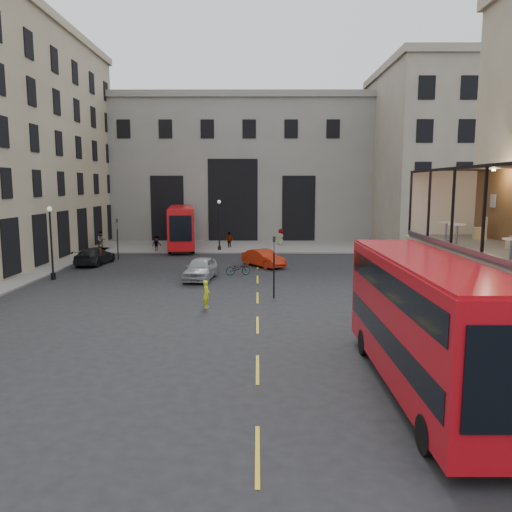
{
  "coord_description": "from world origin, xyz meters",
  "views": [
    {
      "loc": [
        -2.0,
        -17.93,
        6.86
      ],
      "look_at": [
        -2.09,
        9.17,
        3.0
      ],
      "focal_mm": 35.0,
      "sensor_mm": 36.0,
      "label": 1
    }
  ],
  "objects_px": {
    "cyclist": "(206,294)",
    "cafe_chair_d": "(480,233)",
    "traffic_light_near": "(274,259)",
    "pedestrian_d": "(280,237)",
    "car_c": "(95,256)",
    "car_a": "(201,269)",
    "pedestrian_b": "(157,244)",
    "cafe_table_mid": "(457,231)",
    "traffic_light_far": "(117,233)",
    "bus_near": "(424,318)",
    "pedestrian_e": "(100,256)",
    "pedestrian_c": "(229,240)",
    "pedestrian_a": "(101,240)",
    "cafe_table_far": "(446,228)",
    "cafe_table_near": "(511,246)",
    "street_lamp_a": "(52,247)",
    "street_lamp_b": "(219,228)",
    "bicycle": "(238,269)",
    "bus_far": "(182,225)",
    "car_b": "(264,258)"
  },
  "relations": [
    {
      "from": "cyclist",
      "to": "cafe_chair_d",
      "type": "relative_size",
      "value": 1.64
    },
    {
      "from": "pedestrian_a",
      "to": "pedestrian_e",
      "type": "relative_size",
      "value": 1.13
    },
    {
      "from": "car_c",
      "to": "car_a",
      "type": "bearing_deg",
      "value": 151.35
    },
    {
      "from": "car_c",
      "to": "traffic_light_near",
      "type": "bearing_deg",
      "value": 145.51
    },
    {
      "from": "cafe_table_mid",
      "to": "cyclist",
      "type": "bearing_deg",
      "value": 139.59
    },
    {
      "from": "street_lamp_a",
      "to": "pedestrian_c",
      "type": "bearing_deg",
      "value": 56.61
    },
    {
      "from": "bus_near",
      "to": "pedestrian_a",
      "type": "xyz_separation_m",
      "value": [
        -22.5,
        37.8,
        -1.59
      ]
    },
    {
      "from": "bus_near",
      "to": "car_c",
      "type": "xyz_separation_m",
      "value": [
        -19.69,
        26.91,
        -1.8
      ]
    },
    {
      "from": "pedestrian_c",
      "to": "cafe_table_far",
      "type": "bearing_deg",
      "value": 64.39
    },
    {
      "from": "pedestrian_a",
      "to": "cafe_table_mid",
      "type": "xyz_separation_m",
      "value": [
        24.47,
        -35.14,
        4.2
      ]
    },
    {
      "from": "cafe_table_far",
      "to": "bicycle",
      "type": "bearing_deg",
      "value": 118.1
    },
    {
      "from": "cyclist",
      "to": "pedestrian_d",
      "type": "relative_size",
      "value": 0.8
    },
    {
      "from": "bus_near",
      "to": "traffic_light_near",
      "type": "bearing_deg",
      "value": 107.86
    },
    {
      "from": "traffic_light_far",
      "to": "bus_near",
      "type": "xyz_separation_m",
      "value": [
        18.5,
        -29.96,
        0.11
      ]
    },
    {
      "from": "bus_far",
      "to": "cafe_table_far",
      "type": "height_order",
      "value": "cafe_table_far"
    },
    {
      "from": "car_a",
      "to": "cafe_table_mid",
      "type": "bearing_deg",
      "value": -49.95
    },
    {
      "from": "pedestrian_a",
      "to": "pedestrian_e",
      "type": "bearing_deg",
      "value": -93.56
    },
    {
      "from": "car_a",
      "to": "pedestrian_b",
      "type": "distance_m",
      "value": 16.55
    },
    {
      "from": "pedestrian_b",
      "to": "cafe_table_mid",
      "type": "xyz_separation_m",
      "value": [
        17.95,
        -32.64,
        4.31
      ]
    },
    {
      "from": "cafe_table_near",
      "to": "cafe_table_mid",
      "type": "bearing_deg",
      "value": 92.28
    },
    {
      "from": "car_a",
      "to": "cafe_table_mid",
      "type": "relative_size",
      "value": 5.78
    },
    {
      "from": "bus_near",
      "to": "pedestrian_d",
      "type": "xyz_separation_m",
      "value": [
        -2.89,
        40.53,
        -1.56
      ]
    },
    {
      "from": "traffic_light_far",
      "to": "pedestrian_b",
      "type": "distance_m",
      "value": 6.11
    },
    {
      "from": "street_lamp_a",
      "to": "pedestrian_c",
      "type": "height_order",
      "value": "street_lamp_a"
    },
    {
      "from": "cafe_table_far",
      "to": "cafe_chair_d",
      "type": "relative_size",
      "value": 0.79
    },
    {
      "from": "car_a",
      "to": "pedestrian_c",
      "type": "bearing_deg",
      "value": 92.69
    },
    {
      "from": "bus_far",
      "to": "cyclist",
      "type": "height_order",
      "value": "bus_far"
    },
    {
      "from": "traffic_light_far",
      "to": "bus_near",
      "type": "bearing_deg",
      "value": -58.31
    },
    {
      "from": "car_a",
      "to": "cafe_chair_d",
      "type": "relative_size",
      "value": 4.97
    },
    {
      "from": "car_b",
      "to": "pedestrian_b",
      "type": "xyz_separation_m",
      "value": [
        -10.99,
        9.54,
        0.11
      ]
    },
    {
      "from": "car_b",
      "to": "pedestrian_b",
      "type": "height_order",
      "value": "pedestrian_b"
    },
    {
      "from": "car_a",
      "to": "cyclist",
      "type": "relative_size",
      "value": 3.04
    },
    {
      "from": "bus_near",
      "to": "car_c",
      "type": "distance_m",
      "value": 33.39
    },
    {
      "from": "bicycle",
      "to": "traffic_light_far",
      "type": "bearing_deg",
      "value": 43.65
    },
    {
      "from": "pedestrian_c",
      "to": "street_lamp_a",
      "type": "bearing_deg",
      "value": 13.07
    },
    {
      "from": "car_b",
      "to": "cafe_table_mid",
      "type": "height_order",
      "value": "cafe_table_mid"
    },
    {
      "from": "street_lamp_a",
      "to": "pedestrian_c",
      "type": "xyz_separation_m",
      "value": [
        11.92,
        18.09,
        -1.49
      ]
    },
    {
      "from": "pedestrian_d",
      "to": "cafe_chair_d",
      "type": "distance_m",
      "value": 36.52
    },
    {
      "from": "pedestrian_b",
      "to": "cafe_table_near",
      "type": "height_order",
      "value": "cafe_table_near"
    },
    {
      "from": "street_lamp_a",
      "to": "cyclist",
      "type": "relative_size",
      "value": 3.4
    },
    {
      "from": "pedestrian_a",
      "to": "pedestrian_b",
      "type": "relative_size",
      "value": 1.13
    },
    {
      "from": "traffic_light_near",
      "to": "pedestrian_d",
      "type": "distance_m",
      "value": 26.65
    },
    {
      "from": "street_lamp_a",
      "to": "bicycle",
      "type": "bearing_deg",
      "value": 8.12
    },
    {
      "from": "cyclist",
      "to": "cafe_chair_d",
      "type": "xyz_separation_m",
      "value": [
        12.18,
        -6.63,
        4.11
      ]
    },
    {
      "from": "street_lamp_a",
      "to": "pedestrian_e",
      "type": "bearing_deg",
      "value": 76.84
    },
    {
      "from": "pedestrian_e",
      "to": "pedestrian_a",
      "type": "bearing_deg",
      "value": -178.08
    },
    {
      "from": "street_lamp_b",
      "to": "car_c",
      "type": "xyz_separation_m",
      "value": [
        -10.19,
        -9.05,
        -1.65
      ]
    },
    {
      "from": "street_lamp_b",
      "to": "cafe_table_mid",
      "type": "distance_m",
      "value": 35.33
    },
    {
      "from": "pedestrian_e",
      "to": "pedestrian_c",
      "type": "bearing_deg",
      "value": 123.32
    },
    {
      "from": "street_lamp_b",
      "to": "bicycle",
      "type": "bearing_deg",
      "value": -79.93
    }
  ]
}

